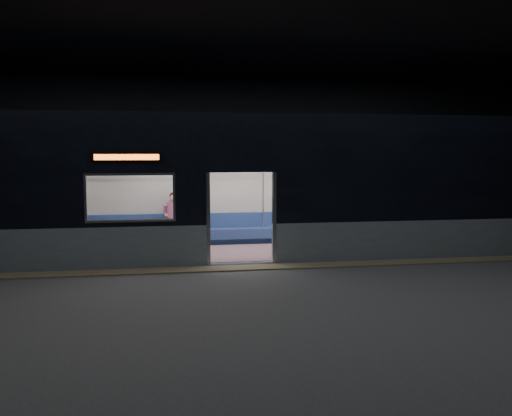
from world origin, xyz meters
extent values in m
cube|color=#47494C|center=(0.00, 0.00, -0.01)|extent=(24.00, 14.00, 0.01)
cube|color=black|center=(0.00, 0.00, 4.98)|extent=(24.00, 14.00, 0.04)
cube|color=black|center=(0.00, 6.98, 2.50)|extent=(24.00, 0.04, 5.00)
cube|color=black|center=(0.00, -6.98, 2.50)|extent=(24.00, 0.04, 5.00)
cube|color=#8C7F59|center=(0.00, 0.55, 0.01)|extent=(22.80, 0.50, 0.03)
cube|color=#919FAD|center=(-4.85, 1.06, 0.45)|extent=(8.30, 0.12, 0.90)
cube|color=#919FAD|center=(4.85, 1.06, 0.45)|extent=(8.30, 0.12, 0.90)
cube|color=black|center=(-4.85, 1.06, 2.05)|extent=(8.30, 0.12, 2.30)
cube|color=black|center=(4.85, 1.06, 2.05)|extent=(8.30, 0.12, 2.30)
cube|color=black|center=(0.00, 1.06, 2.62)|extent=(1.40, 0.12, 1.15)
cube|color=#B7BABC|center=(-0.74, 1.06, 1.02)|extent=(0.08, 0.14, 2.05)
cube|color=#B7BABC|center=(0.74, 1.06, 1.02)|extent=(0.08, 0.14, 2.05)
cube|color=black|center=(-2.45, 0.98, 2.39)|extent=(1.50, 0.04, 0.18)
cube|color=#EA5812|center=(-2.45, 0.97, 2.39)|extent=(1.34, 0.03, 0.12)
cube|color=#BBB5AB|center=(0.00, 3.94, 1.60)|extent=(18.00, 0.12, 3.20)
cube|color=black|center=(0.00, 2.50, 3.28)|extent=(18.00, 3.00, 0.15)
cube|color=#86616C|center=(0.00, 2.50, 0.02)|extent=(17.76, 2.76, 0.04)
cube|color=#BBB5AB|center=(0.00, 2.50, 2.35)|extent=(17.76, 2.76, 0.10)
cube|color=navy|center=(0.00, 3.62, 0.24)|extent=(11.00, 0.48, 0.41)
cube|color=navy|center=(0.00, 3.81, 0.65)|extent=(11.00, 0.10, 0.40)
cube|color=#6D4F57|center=(-3.30, 1.41, 0.24)|extent=(4.40, 0.48, 0.41)
cube|color=#6D4F57|center=(3.30, 1.41, 0.24)|extent=(4.40, 0.48, 0.41)
cylinder|color=silver|center=(-0.95, 1.37, 1.17)|extent=(0.04, 0.04, 2.26)
cylinder|color=silver|center=(-0.95, 3.63, 1.17)|extent=(0.04, 0.04, 2.26)
cylinder|color=silver|center=(0.95, 1.37, 1.17)|extent=(0.04, 0.04, 2.26)
cylinder|color=silver|center=(0.95, 3.63, 1.17)|extent=(0.04, 0.04, 2.26)
cylinder|color=silver|center=(0.00, 3.58, 1.95)|extent=(11.00, 0.03, 0.03)
cube|color=black|center=(-1.56, 3.39, 0.53)|extent=(0.17, 0.48, 0.16)
cube|color=black|center=(-1.34, 3.39, 0.53)|extent=(0.17, 0.48, 0.16)
cylinder|color=black|center=(-1.56, 3.17, 0.26)|extent=(0.11, 0.11, 0.43)
cylinder|color=black|center=(-1.34, 3.17, 0.26)|extent=(0.11, 0.11, 0.43)
cube|color=#C16592|center=(-1.45, 3.59, 0.55)|extent=(0.41, 0.23, 0.21)
cylinder|color=#C16592|center=(-1.45, 3.62, 0.91)|extent=(0.44, 0.44, 0.53)
sphere|color=tan|center=(-1.45, 3.60, 1.29)|extent=(0.22, 0.22, 0.22)
sphere|color=black|center=(-1.45, 3.64, 1.33)|extent=(0.23, 0.23, 0.23)
cube|color=black|center=(-1.42, 3.31, 0.69)|extent=(0.32, 0.29, 0.14)
cube|color=white|center=(2.94, 3.85, 1.51)|extent=(1.11, 0.03, 0.72)
camera|label=1|loc=(-1.63, -10.78, 2.49)|focal=38.00mm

